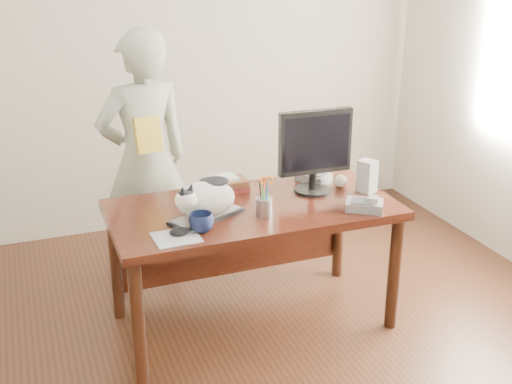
% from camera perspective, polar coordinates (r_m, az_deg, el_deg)
% --- Properties ---
extents(room, '(4.50, 4.50, 4.50)m').
position_cam_1_polar(room, '(2.87, 3.91, 5.62)').
color(room, black).
rests_on(room, ground).
extents(desk, '(1.60, 0.80, 0.75)m').
position_cam_1_polar(desk, '(3.72, -0.70, -2.89)').
color(desk, black).
rests_on(desk, ground).
extents(keyboard, '(0.45, 0.32, 0.03)m').
position_cam_1_polar(keyboard, '(3.44, -4.42, -2.15)').
color(keyboard, black).
rests_on(keyboard, desk).
extents(cat, '(0.39, 0.31, 0.23)m').
position_cam_1_polar(cat, '(3.39, -4.61, -0.52)').
color(cat, white).
rests_on(cat, keyboard).
extents(monitor, '(0.44, 0.22, 0.50)m').
position_cam_1_polar(monitor, '(3.71, 5.27, 4.01)').
color(monitor, black).
rests_on(monitor, desk).
extents(pen_cup, '(0.10, 0.10, 0.23)m').
position_cam_1_polar(pen_cup, '(3.44, 0.74, -1.15)').
color(pen_cup, '#999A9F').
rests_on(pen_cup, desk).
extents(mousepad, '(0.23, 0.21, 0.01)m').
position_cam_1_polar(mousepad, '(3.23, -7.10, -4.03)').
color(mousepad, '#AFB3BC').
rests_on(mousepad, desk).
extents(mouse, '(0.11, 0.07, 0.04)m').
position_cam_1_polar(mouse, '(3.24, -6.86, -3.50)').
color(mouse, black).
rests_on(mouse, mousepad).
extents(coffee_mug, '(0.18, 0.18, 0.10)m').
position_cam_1_polar(coffee_mug, '(3.27, -4.88, -2.71)').
color(coffee_mug, black).
rests_on(coffee_mug, desk).
extents(phone, '(0.25, 0.23, 0.09)m').
position_cam_1_polar(phone, '(3.58, 9.69, -1.09)').
color(phone, slate).
rests_on(phone, desk).
extents(speaker, '(0.12, 0.12, 0.19)m').
position_cam_1_polar(speaker, '(3.82, 9.85, 1.39)').
color(speaker, '#AFAFB2').
rests_on(speaker, desk).
extents(baseball, '(0.08, 0.08, 0.08)m').
position_cam_1_polar(baseball, '(3.89, 7.53, 0.98)').
color(baseball, white).
rests_on(baseball, desk).
extents(book_stack, '(0.26, 0.20, 0.09)m').
position_cam_1_polar(book_stack, '(3.80, -2.63, 0.67)').
color(book_stack, '#4F1615').
rests_on(book_stack, desk).
extents(calculator, '(0.22, 0.23, 0.06)m').
position_cam_1_polar(calculator, '(3.97, 5.16, 1.33)').
color(calculator, slate).
rests_on(calculator, desk).
extents(person, '(0.67, 0.50, 1.67)m').
position_cam_1_polar(person, '(4.14, -9.87, 2.76)').
color(person, beige).
rests_on(person, ground).
extents(held_book, '(0.17, 0.12, 0.22)m').
position_cam_1_polar(held_book, '(3.92, -9.57, 5.05)').
color(held_book, gold).
rests_on(held_book, person).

